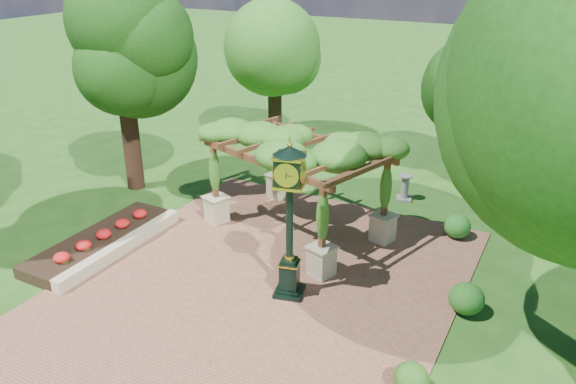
% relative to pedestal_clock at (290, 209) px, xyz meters
% --- Properties ---
extents(ground, '(120.00, 120.00, 0.00)m').
position_rel_pedestal_clock_xyz_m(ground, '(-0.88, -0.94, -2.53)').
color(ground, '#1E4714').
rests_on(ground, ground).
extents(brick_plaza, '(10.00, 12.00, 0.04)m').
position_rel_pedestal_clock_xyz_m(brick_plaza, '(-0.88, 0.06, -2.51)').
color(brick_plaza, brown).
rests_on(brick_plaza, ground).
extents(border_wall, '(0.35, 5.00, 0.40)m').
position_rel_pedestal_clock_xyz_m(border_wall, '(-5.48, -0.44, -2.33)').
color(border_wall, '#C6B793').
rests_on(border_wall, ground).
extents(flower_bed, '(1.50, 5.00, 0.36)m').
position_rel_pedestal_clock_xyz_m(flower_bed, '(-6.38, -0.44, -2.35)').
color(flower_bed, red).
rests_on(flower_bed, ground).
extents(pedestal_clock, '(1.01, 1.01, 4.22)m').
position_rel_pedestal_clock_xyz_m(pedestal_clock, '(0.00, 0.00, 0.00)').
color(pedestal_clock, black).
rests_on(pedestal_clock, brick_plaza).
extents(pergola, '(6.24, 4.88, 3.45)m').
position_rel_pedestal_clock_xyz_m(pergola, '(-1.49, 3.30, 0.30)').
color(pergola, '#B9AE8A').
rests_on(pergola, brick_plaza).
extents(sundial, '(0.66, 0.66, 0.96)m').
position_rel_pedestal_clock_xyz_m(sundial, '(0.83, 7.37, -2.11)').
color(sundial, gray).
rests_on(sundial, ground).
extents(shrub_front, '(0.92, 0.92, 0.65)m').
position_rel_pedestal_clock_xyz_m(shrub_front, '(3.88, -1.96, -2.17)').
color(shrub_front, '#265217').
rests_on(shrub_front, brick_plaza).
extents(shrub_mid, '(0.91, 0.91, 0.80)m').
position_rel_pedestal_clock_xyz_m(shrub_mid, '(4.30, 1.35, -2.09)').
color(shrub_mid, '#1F5618').
rests_on(shrub_mid, brick_plaza).
extents(shrub_back, '(1.00, 1.00, 0.75)m').
position_rel_pedestal_clock_xyz_m(shrub_back, '(3.19, 5.29, -2.12)').
color(shrub_back, '#21631C').
rests_on(shrub_back, brick_plaza).
extents(tree_west_near, '(3.87, 3.87, 8.10)m').
position_rel_pedestal_clock_xyz_m(tree_west_near, '(-8.62, 3.66, 3.02)').
color(tree_west_near, '#331D14').
rests_on(tree_west_near, ground).
extents(tree_west_far, '(4.08, 4.08, 6.83)m').
position_rel_pedestal_clock_xyz_m(tree_west_far, '(-6.83, 11.40, 2.16)').
color(tree_west_far, black).
rests_on(tree_west_far, ground).
extents(tree_north, '(3.34, 3.34, 6.15)m').
position_rel_pedestal_clock_xyz_m(tree_north, '(2.20, 11.68, 1.68)').
color(tree_north, '#382116').
rests_on(tree_north, ground).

